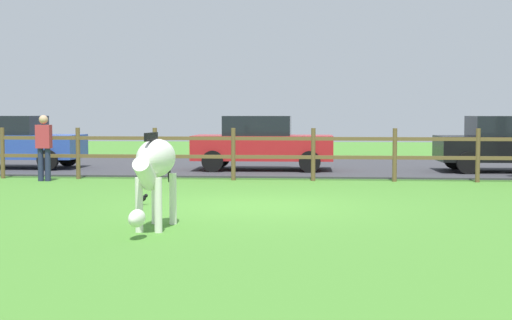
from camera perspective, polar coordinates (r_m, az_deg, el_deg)
ground_plane at (r=13.36m, az=-0.19°, el=-3.58°), size 60.00×60.00×0.00m
parking_asphalt at (r=22.59m, az=1.97°, el=-0.55°), size 28.00×7.40×0.05m
paddock_fence at (r=18.35m, az=-1.78°, el=0.74°), size 20.17×0.11×1.32m
zebra at (r=10.69m, az=-7.92°, el=-0.44°), size 0.55×1.94×1.41m
crow_on_grass at (r=13.62m, az=-8.90°, el=-2.95°), size 0.21×0.10×0.20m
parked_car_red at (r=21.04m, az=0.44°, el=1.38°), size 4.03×1.93×1.56m
parked_car_black at (r=21.59m, az=19.14°, el=1.23°), size 4.05×1.97×1.56m
parked_car_blue at (r=22.95m, az=-18.47°, el=1.38°), size 4.01×1.91×1.56m
visitor_near_fence at (r=18.85m, az=-16.23°, el=1.16°), size 0.36×0.22×1.64m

